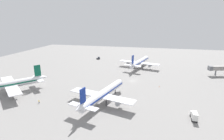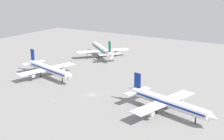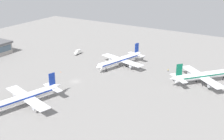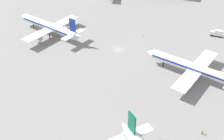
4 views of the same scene
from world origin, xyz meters
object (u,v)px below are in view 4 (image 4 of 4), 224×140
safety_cone_near_gate (143,35)px  catering_truck (217,33)px  airplane_distant (193,68)px  ground_crew_worker (202,132)px  airplane_taxiing (50,26)px

safety_cone_near_gate → catering_truck: bearing=-159.2°
airplane_distant → catering_truck: (-5.92, -38.53, -2.81)m
ground_crew_worker → safety_cone_near_gate: bearing=6.4°
ground_crew_worker → safety_cone_near_gate: 64.88m
ground_crew_worker → safety_cone_near_gate: size_ratio=2.78×
airplane_taxiing → catering_truck: (-75.26, -27.72, -2.85)m
ground_crew_worker → catering_truck: bearing=-24.7°
airplane_taxiing → safety_cone_near_gate: airplane_taxiing is taller
airplane_distant → safety_cone_near_gate: airplane_distant is taller
catering_truck → ground_crew_worker: bearing=92.0°
airplane_taxiing → ground_crew_worker: 86.58m
airplane_taxiing → ground_crew_worker: size_ratio=24.22×
safety_cone_near_gate → ground_crew_worker: bearing=122.4°
airplane_taxiing → safety_cone_near_gate: size_ratio=67.40×
airplane_distant → catering_truck: size_ratio=7.14×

